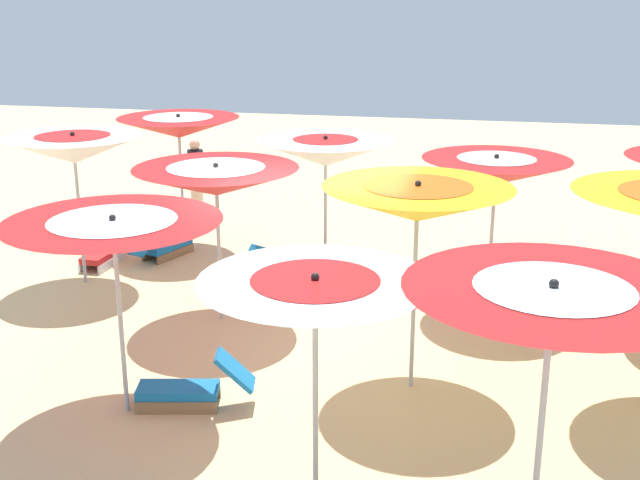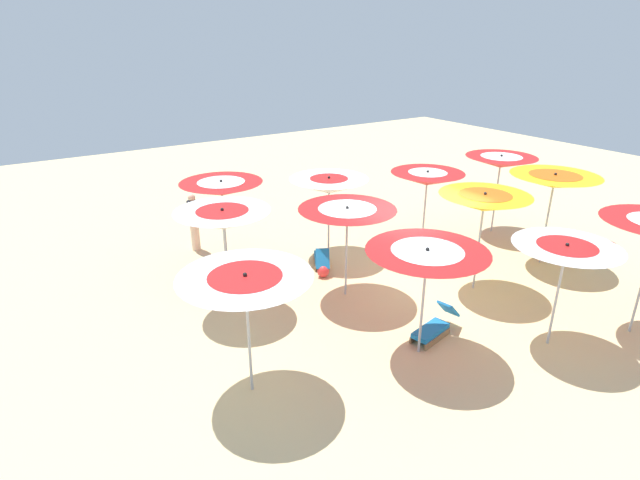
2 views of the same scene
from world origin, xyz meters
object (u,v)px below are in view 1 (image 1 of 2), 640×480
object	(u,v)px
beach_umbrella_1	(496,171)
beach_ball	(248,283)
beach_umbrella_2	(326,152)
beach_umbrella_5	(417,203)
beach_umbrella_7	(74,149)
beach_umbrella_6	(216,181)
beach_umbrella_10	(114,236)
lounger_4	(189,388)
lounger_2	(105,251)
beach_umbrella_8	(552,309)
beachgoer_0	(196,180)
beach_umbrella_3	(179,127)
lounger_1	(276,269)
lounger_3	(164,247)
beach_umbrella_9	(315,300)

from	to	relation	value
beach_umbrella_1	beach_ball	bearing A→B (deg)	2.08
beach_umbrella_2	beach_umbrella_5	size ratio (longest dim) A/B	0.92
beach_ball	beach_umbrella_7	bearing A→B (deg)	2.53
beach_umbrella_6	beach_ball	size ratio (longest dim) A/B	7.14
beach_umbrella_10	lounger_4	bearing A→B (deg)	-159.49
beach_ball	beach_umbrella_6	bearing A→B (deg)	86.47
beach_umbrella_10	lounger_2	world-z (taller)	beach_umbrella_10
beach_umbrella_5	beach_ball	distance (m)	4.21
beach_umbrella_8	beachgoer_0	xyz separation A→B (m)	(6.01, -9.01, -1.42)
beach_umbrella_7	lounger_2	bearing A→B (deg)	-82.89
beach_umbrella_6	beach_umbrella_10	world-z (taller)	beach_umbrella_10
beach_umbrella_1	lounger_2	size ratio (longest dim) A/B	1.81
beach_umbrella_3	beach_umbrella_6	size ratio (longest dim) A/B	1.07
beach_umbrella_6	lounger_1	distance (m)	2.38
beach_umbrella_5	lounger_2	size ratio (longest dim) A/B	1.96
beach_umbrella_10	lounger_3	xyz separation A→B (m)	(1.65, -5.00, -1.79)
beach_umbrella_3	lounger_1	xyz separation A→B (m)	(-2.06, 1.42, -1.92)
beach_umbrella_8	beach_umbrella_9	bearing A→B (deg)	-20.39
lounger_1	beachgoer_0	size ratio (longest dim) A/B	0.73
beach_umbrella_10	beachgoer_0	size ratio (longest dim) A/B	1.34
beach_umbrella_10	lounger_1	world-z (taller)	beach_umbrella_10
lounger_2	beach_ball	bearing A→B (deg)	76.26
beach_umbrella_8	beach_umbrella_9	xyz separation A→B (m)	(1.81, -0.67, -0.34)
beach_umbrella_5	lounger_3	size ratio (longest dim) A/B	1.87
beach_umbrella_5	beach_ball	bearing A→B (deg)	-42.59
beach_umbrella_3	beach_umbrella_6	distance (m)	3.45
lounger_2	beach_umbrella_3	bearing A→B (deg)	142.80
beach_ball	beach_umbrella_1	bearing A→B (deg)	-177.92
lounger_1	lounger_3	size ratio (longest dim) A/B	0.94
beach_umbrella_1	lounger_3	bearing A→B (deg)	-12.13
beach_umbrella_2	beachgoer_0	distance (m)	3.93
lounger_2	lounger_4	bearing A→B (deg)	38.58
beach_umbrella_2	beach_umbrella_6	bearing A→B (deg)	65.48
beach_umbrella_1	lounger_4	xyz separation A→B (m)	(3.14, 3.60, -1.79)
lounger_3	beach_ball	distance (m)	2.29
beach_umbrella_5	lounger_1	bearing A→B (deg)	-51.17
beach_umbrella_7	lounger_4	bearing A→B (deg)	131.78
beach_ball	beach_umbrella_5	bearing A→B (deg)	137.41
beach_umbrella_5	beach_umbrella_3	bearing A→B (deg)	-44.69
beach_umbrella_6	beach_ball	distance (m)	2.09
lounger_4	beach_umbrella_2	bearing A→B (deg)	-108.99
lounger_1	lounger_4	size ratio (longest dim) A/B	0.92
beach_umbrella_3	beach_umbrella_10	bearing A→B (deg)	105.19
beach_umbrella_8	lounger_2	size ratio (longest dim) A/B	2.02
beach_umbrella_8	beach_umbrella_10	bearing A→B (deg)	-24.13
lounger_2	beach_umbrella_5	bearing A→B (deg)	61.30
beach_umbrella_1	beach_umbrella_5	size ratio (longest dim) A/B	0.92
lounger_2	beach_ball	size ratio (longest dim) A/B	4.01
beach_umbrella_9	lounger_4	size ratio (longest dim) A/B	1.64
beach_umbrella_3	beach_umbrella_6	xyz separation A→B (m)	(-1.71, 3.00, -0.17)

